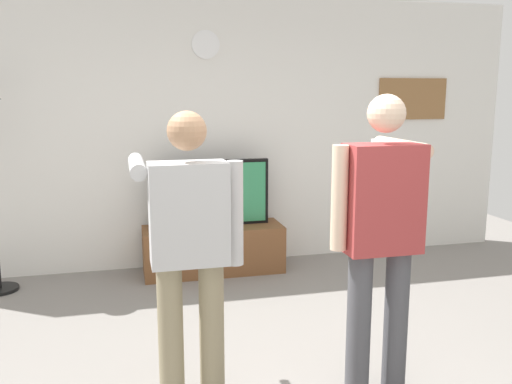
{
  "coord_description": "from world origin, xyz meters",
  "views": [
    {
      "loc": [
        -0.97,
        -2.53,
        1.76
      ],
      "look_at": [
        -0.04,
        1.2,
        1.05
      ],
      "focal_mm": 38.26,
      "sensor_mm": 36.0,
      "label": 1
    }
  ],
  "objects_px": {
    "television": "(212,193)",
    "person_standing_nearer_couch": "(380,229)",
    "wall_clock": "(206,45)",
    "person_standing_nearer_lamp": "(189,244)",
    "tv_stand": "(213,249)",
    "framed_picture": "(412,99)"
  },
  "relations": [
    {
      "from": "television",
      "to": "person_standing_nearer_couch",
      "type": "bearing_deg",
      "value": -77.1
    },
    {
      "from": "wall_clock",
      "to": "person_standing_nearer_lamp",
      "type": "bearing_deg",
      "value": -101.23
    },
    {
      "from": "television",
      "to": "wall_clock",
      "type": "relative_size",
      "value": 4.13
    },
    {
      "from": "tv_stand",
      "to": "person_standing_nearer_couch",
      "type": "relative_size",
      "value": 0.78
    },
    {
      "from": "tv_stand",
      "to": "person_standing_nearer_lamp",
      "type": "xyz_separation_m",
      "value": [
        -0.51,
        -2.26,
        0.71
      ]
    },
    {
      "from": "tv_stand",
      "to": "wall_clock",
      "type": "distance_m",
      "value": 2.0
    },
    {
      "from": "television",
      "to": "wall_clock",
      "type": "height_order",
      "value": "wall_clock"
    },
    {
      "from": "tv_stand",
      "to": "framed_picture",
      "type": "bearing_deg",
      "value": 7.44
    },
    {
      "from": "framed_picture",
      "to": "person_standing_nearer_couch",
      "type": "bearing_deg",
      "value": -122.27
    },
    {
      "from": "person_standing_nearer_lamp",
      "to": "person_standing_nearer_couch",
      "type": "distance_m",
      "value": 1.08
    },
    {
      "from": "television",
      "to": "wall_clock",
      "type": "distance_m",
      "value": 1.45
    },
    {
      "from": "person_standing_nearer_lamp",
      "to": "tv_stand",
      "type": "bearing_deg",
      "value": 77.37
    },
    {
      "from": "wall_clock",
      "to": "person_standing_nearer_couch",
      "type": "bearing_deg",
      "value": -78.23
    },
    {
      "from": "wall_clock",
      "to": "framed_picture",
      "type": "distance_m",
      "value": 2.32
    },
    {
      "from": "person_standing_nearer_lamp",
      "to": "framed_picture",
      "type": "bearing_deg",
      "value": 42.73
    },
    {
      "from": "tv_stand",
      "to": "person_standing_nearer_lamp",
      "type": "height_order",
      "value": "person_standing_nearer_lamp"
    },
    {
      "from": "tv_stand",
      "to": "person_standing_nearer_lamp",
      "type": "bearing_deg",
      "value": -102.63
    },
    {
      "from": "television",
      "to": "person_standing_nearer_couch",
      "type": "height_order",
      "value": "person_standing_nearer_couch"
    },
    {
      "from": "tv_stand",
      "to": "wall_clock",
      "type": "relative_size",
      "value": 4.99
    },
    {
      "from": "person_standing_nearer_lamp",
      "to": "television",
      "type": "bearing_deg",
      "value": 77.62
    },
    {
      "from": "tv_stand",
      "to": "wall_clock",
      "type": "bearing_deg",
      "value": 90.0
    },
    {
      "from": "framed_picture",
      "to": "person_standing_nearer_couch",
      "type": "distance_m",
      "value": 3.26
    }
  ]
}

